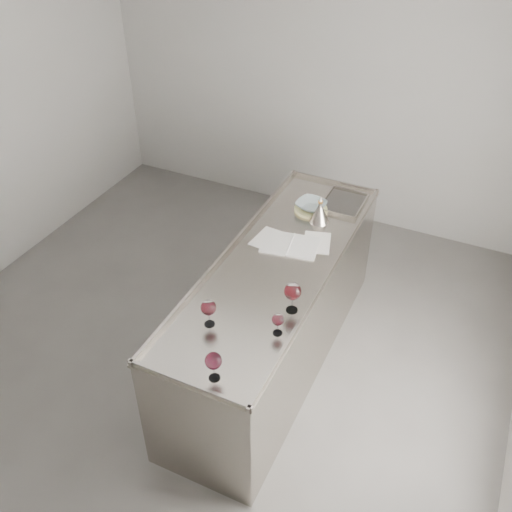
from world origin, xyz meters
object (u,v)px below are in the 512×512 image
at_px(counter, 276,312).
at_px(wine_glass_left, 208,308).
at_px(wine_glass_small, 278,320).
at_px(wine_funnel, 320,214).
at_px(wine_glass_middle, 213,361).
at_px(wine_glass_right, 293,292).
at_px(ceramic_bowl, 311,205).
at_px(notebook, 290,245).

height_order(counter, wine_glass_left, wine_glass_left).
bearing_deg(wine_glass_small, wine_glass_left, -165.24).
height_order(counter, wine_funnel, wine_funnel).
bearing_deg(counter, wine_glass_middle, -84.70).
height_order(counter, wine_glass_right, wine_glass_right).
xyz_separation_m(wine_glass_left, wine_funnel, (0.21, 1.33, -0.06)).
bearing_deg(wine_glass_middle, ceramic_bowl, 94.04).
bearing_deg(wine_funnel, wine_glass_right, -79.26).
height_order(wine_glass_small, notebook, wine_glass_small).
distance_m(wine_glass_middle, wine_funnel, 1.68).
distance_m(wine_glass_left, wine_glass_right, 0.52).
height_order(wine_glass_middle, wine_funnel, wine_funnel).
relative_size(wine_glass_left, wine_glass_middle, 0.99).
relative_size(wine_glass_left, wine_glass_right, 0.88).
bearing_deg(wine_glass_right, wine_glass_small, -90.00).
xyz_separation_m(wine_glass_left, ceramic_bowl, (0.10, 1.44, -0.08)).
xyz_separation_m(counter, wine_glass_right, (0.27, -0.40, 0.62)).
xyz_separation_m(wine_glass_middle, wine_glass_small, (0.17, 0.46, -0.03)).
bearing_deg(ceramic_bowl, counter, -87.86).
distance_m(counter, wine_glass_small, 0.89).
bearing_deg(wine_glass_right, counter, 124.56).
xyz_separation_m(notebook, wine_funnel, (0.08, 0.38, 0.06)).
xyz_separation_m(wine_glass_left, notebook, (0.13, 0.95, -0.12)).
bearing_deg(wine_glass_right, ceramic_bowl, 105.11).
distance_m(wine_glass_small, ceramic_bowl, 1.37).
bearing_deg(notebook, ceramic_bowl, 84.18).
height_order(notebook, ceramic_bowl, ceramic_bowl).
relative_size(wine_glass_middle, ceramic_bowl, 0.82).
relative_size(wine_glass_left, wine_funnel, 0.82).
height_order(wine_glass_right, wine_glass_small, wine_glass_right).
distance_m(wine_glass_middle, wine_glass_small, 0.49).
bearing_deg(ceramic_bowl, wine_glass_middle, -85.96).
relative_size(wine_glass_small, ceramic_bowl, 0.66).
bearing_deg(wine_glass_right, wine_glass_middle, -104.35).
bearing_deg(wine_glass_middle, wine_glass_small, 69.25).
bearing_deg(wine_glass_left, wine_glass_middle, -57.35).
height_order(wine_glass_small, ceramic_bowl, wine_glass_small).
relative_size(wine_glass_right, ceramic_bowl, 0.93).
xyz_separation_m(wine_glass_small, notebook, (-0.27, 0.84, -0.10)).
bearing_deg(counter, wine_funnel, 81.96).
bearing_deg(wine_glass_middle, wine_glass_left, 122.65).
relative_size(wine_glass_right, wine_glass_small, 1.42).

